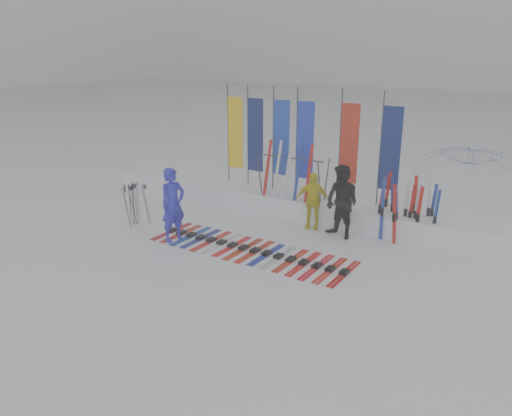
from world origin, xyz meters
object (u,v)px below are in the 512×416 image
Objects in this scene: tent_canopy at (467,188)px; ski_rack at (293,171)px; person_black at (342,202)px; ski_row at (249,249)px; person_yellow at (312,201)px; person_blue at (173,205)px.

tent_canopy is 4.86m from ski_rack.
person_black is at bearing -138.30° from tent_canopy.
tent_canopy is 0.51× the size of ski_row.
tent_canopy is 6.24m from ski_row.
person_black is 1.03m from person_yellow.
person_black is 0.37× the size of ski_row.
person_blue is 1.21× the size of person_yellow.
person_blue is at bearing -147.71° from person_yellow.
ski_row is (-1.53, -2.13, -0.95)m from person_black.
person_black reaches higher than ski_row.
person_yellow is 4.22m from tent_canopy.
person_blue is at bearing -167.52° from ski_row.
person_black is at bearing -28.68° from person_yellow.
person_yellow is (2.62, 2.83, -0.17)m from person_blue.
person_black is (3.60, 2.59, 0.01)m from person_blue.
ski_row is 3.35m from ski_rack.
person_black is 0.97× the size of ski_rack.
person_black reaches higher than person_yellow.
person_yellow is 0.79× the size of ski_rack.
tent_canopy is at bearing 59.74° from person_black.
person_blue is 3.87m from ski_rack.
ski_rack is (-4.63, -1.46, 0.17)m from tent_canopy.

